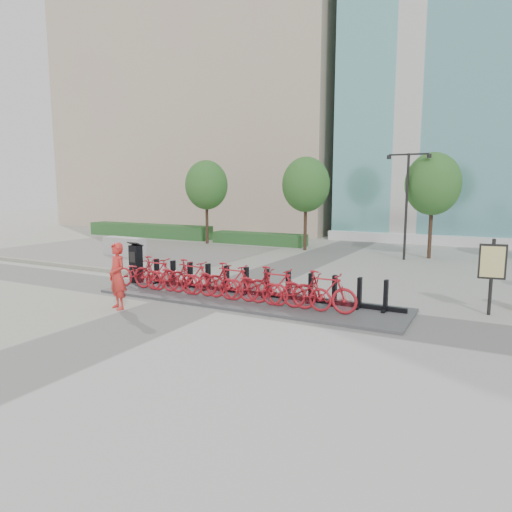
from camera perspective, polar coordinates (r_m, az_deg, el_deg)
The scene contains 26 objects.
ground at distance 14.26m, azimuth -6.41°, elevation -5.28°, with size 120.00×120.00×0.00m, color #A2A3A1.
tan_building at distance 45.89m, azimuth -4.80°, elevation 23.03°, with size 26.00×16.00×30.00m, color #BEAF90.
gravel_patch at distance 25.87m, azimuth -16.02°, elevation 0.60°, with size 14.00×14.00×0.00m, color gray.
curb at distance 22.52m, azimuth -25.04°, elevation -0.80°, with size 14.00×0.25×0.15m, color gray.
hedge_a at distance 33.28m, azimuth -13.27°, elevation 3.13°, with size 10.00×1.40×0.90m, color #275629.
hedge_b at distance 27.94m, azimuth 0.38°, elevation 2.19°, with size 6.00×1.20×0.70m, color #275629.
tree_0 at distance 28.29m, azimuth -6.22°, elevation 8.79°, with size 2.60×2.60×5.10m.
tree_1 at distance 25.22m, azimuth 6.25°, elevation 8.85°, with size 2.60×2.60×5.10m.
tree_2 at distance 23.60m, azimuth 21.23°, elevation 8.38°, with size 2.60×2.60×5.10m.
streetlamp at distance 22.75m, azimuth 18.35°, elevation 7.39°, with size 2.00×0.20×5.00m.
dock_pad at distance 13.83m, azimuth -1.24°, elevation -5.48°, with size 9.60×2.40×0.08m, color #47474A.
dock_rail_posts at distance 14.11m, azimuth -0.09°, elevation -3.27°, with size 8.02×0.50×0.85m, color black, non-canonical shape.
bike_0 at distance 15.70m, azimuth -14.42°, elevation -2.07°, with size 0.66×1.90×1.00m, color #A71620.
bike_1 at distance 15.22m, azimuth -12.42°, elevation -2.11°, with size 0.52×1.85×1.11m, color #A71620.
bike_2 at distance 14.78m, azimuth -10.28°, elevation -2.58°, with size 0.66×1.90×1.00m, color #A71620.
bike_3 at distance 14.34m, azimuth -8.02°, elevation -2.64°, with size 0.52×1.85×1.11m, color #A71620.
bike_4 at distance 13.94m, azimuth -5.62°, elevation -3.14°, with size 0.66×1.90×1.00m, color #A71620.
bike_5 at distance 13.55m, azimuth -3.08°, elevation -3.20°, with size 0.52×1.85×1.11m, color #A71620.
bike_6 at distance 13.22m, azimuth -0.39°, elevation -3.73°, with size 0.66×1.90×1.00m, color #A71620.
bike_7 at distance 12.89m, azimuth 2.43°, elevation -3.81°, with size 0.52×1.85×1.11m, color #A71620.
bike_8 at distance 12.61m, azimuth 5.39°, elevation -4.36°, with size 0.66×1.90×1.00m, color #A71620.
bike_9 at distance 12.35m, azimuth 8.49°, elevation -4.43°, with size 0.52×1.85×1.11m, color #A71620.
kiosk at distance 16.61m, azimuth -14.78°, elevation -0.84°, with size 0.46×0.39×1.45m.
worker_red at distance 13.35m, azimuth -16.95°, elevation -2.40°, with size 0.69×0.45×1.88m, color red.
jersey_barrier at distance 24.01m, azimuth -16.13°, elevation 1.14°, with size 2.43×0.66×0.94m, color #B2B2B2.
map_sign at distance 13.59m, azimuth 27.43°, elevation -0.99°, with size 0.68×0.22×2.06m.
Camera 1 is at (7.86, -11.42, 3.35)m, focal length 32.00 mm.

